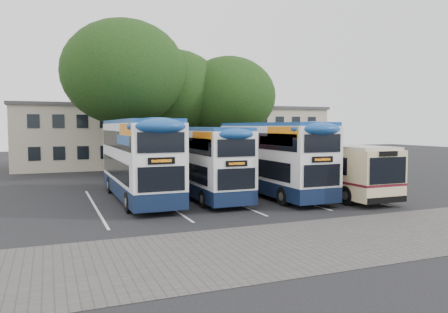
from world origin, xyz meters
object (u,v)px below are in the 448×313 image
lamp_post (259,116)px  tree_right (229,97)px  bus_single (326,166)px  bus_dd_left (138,156)px  bus_dd_mid (203,159)px  tree_mid (174,92)px  bus_dd_right (271,155)px  tree_left (124,73)px

lamp_post → tree_right: size_ratio=0.91×
bus_single → bus_dd_left: bearing=168.4°
bus_dd_mid → bus_single: 7.43m
bus_dd_mid → bus_single: (7.21, -1.73, -0.50)m
tree_right → bus_single: tree_right is taller
lamp_post → tree_mid: tree_mid is taller
lamp_post → bus_dd_mid: size_ratio=0.94×
lamp_post → bus_dd_left: 20.03m
bus_dd_left → bus_dd_right: bearing=-9.2°
tree_left → tree_right: size_ratio=1.21×
lamp_post → tree_left: bearing=-163.5°
tree_left → bus_single: 16.84m
tree_left → tree_right: (8.89, 0.70, -1.52)m
tree_left → bus_dd_mid: bearing=-75.4°
tree_left → tree_right: tree_left is taller
tree_right → bus_single: bearing=-85.5°
tree_mid → bus_dd_right: size_ratio=1.02×
tree_left → bus_dd_left: tree_left is taller
bus_dd_mid → tree_mid: bearing=81.7°
tree_left → bus_dd_left: 11.39m
bus_dd_left → bus_dd_right: size_ratio=1.03×
lamp_post → tree_mid: (-8.89, -1.84, 1.89)m
tree_left → tree_mid: tree_left is taller
tree_left → bus_dd_left: (-0.92, -9.83, -5.67)m
tree_mid → tree_right: (4.41, -1.42, -0.38)m
tree_left → bus_dd_right: (6.72, -11.06, -5.75)m
tree_right → tree_mid: bearing=162.2°
lamp_post → tree_left: 14.27m
lamp_post → tree_left: size_ratio=0.75×
tree_left → bus_dd_mid: 12.18m
bus_dd_left → bus_dd_right: (7.63, -1.23, -0.08)m
bus_dd_left → bus_single: bearing=-11.6°
lamp_post → bus_dd_mid: (-10.69, -14.27, -2.87)m
tree_left → bus_dd_left: size_ratio=1.14×
lamp_post → bus_dd_left: size_ratio=0.85×
tree_left → tree_mid: size_ratio=1.16×
tree_mid → lamp_post: bearing=11.7°
bus_dd_left → bus_dd_mid: bearing=-7.6°
tree_mid → tree_right: 4.64m
tree_mid → bus_single: 16.04m
bus_dd_right → bus_single: bus_dd_right is taller
lamp_post → bus_dd_mid: lamp_post is taller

